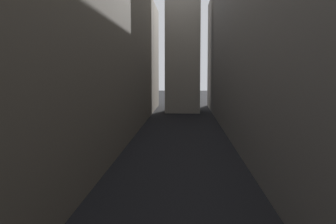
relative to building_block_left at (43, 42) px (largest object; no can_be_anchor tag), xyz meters
The scene contains 3 objects.
ground_plane 17.02m from the building_block_left, ahead, with size 264.00×264.00×0.00m, color black.
building_block_left is the anchor object (origin of this frame).
building_block_right 24.49m from the building_block_left, ahead, with size 11.42×108.00×22.29m, color slate.
Camera 1 is at (0.52, 9.61, 7.59)m, focal length 44.59 mm.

